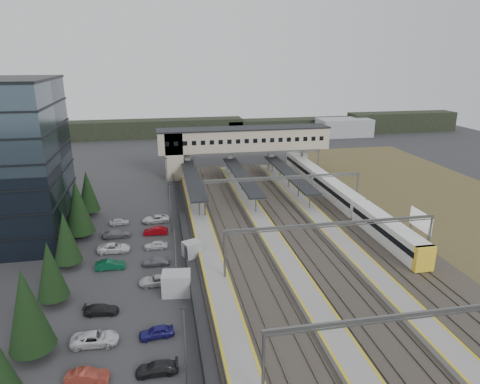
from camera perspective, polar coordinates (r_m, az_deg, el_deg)
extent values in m
plane|color=#2B2B2D|center=(62.38, -1.34, -8.24)|extent=(220.00, 220.00, 0.00)
cylinder|color=black|center=(47.71, -25.75, -18.42)|extent=(0.44, 0.44, 1.20)
cone|color=black|center=(45.33, -26.53, -13.78)|extent=(4.26, 4.26, 8.20)
cylinder|color=black|center=(55.03, -23.47, -12.98)|extent=(0.44, 0.44, 1.20)
cone|color=black|center=(53.27, -23.98, -9.45)|extent=(3.54, 3.54, 6.80)
cylinder|color=black|center=(62.78, -21.81, -8.84)|extent=(0.44, 0.44, 1.20)
cone|color=black|center=(61.21, -22.23, -5.56)|extent=(3.64, 3.64, 7.00)
cylinder|color=black|center=(71.74, -20.43, -5.30)|extent=(0.44, 0.44, 1.20)
cone|color=black|center=(70.13, -20.84, -1.80)|extent=(4.42, 4.42, 8.50)
cylinder|color=black|center=(80.94, -19.37, -2.55)|extent=(0.44, 0.44, 1.20)
cone|color=black|center=(79.70, -19.66, 0.14)|extent=(3.74, 3.74, 7.20)
imported|color=maroon|center=(42.85, -19.71, -22.16)|extent=(3.83, 1.59, 1.23)
imported|color=silver|center=(46.99, -18.77, -18.02)|extent=(4.72, 2.34, 1.29)
imported|color=black|center=(51.40, -18.01, -14.68)|extent=(3.94, 1.87, 1.11)
imported|color=#0B4B2E|center=(60.53, -16.90, -9.26)|extent=(3.93, 1.40, 1.29)
imported|color=white|center=(65.28, -16.47, -7.16)|extent=(4.78, 2.46, 1.29)
imported|color=slate|center=(70.12, -16.10, -5.36)|extent=(4.47, 1.99, 1.28)
imported|color=silver|center=(75.04, -15.78, -3.84)|extent=(3.32, 1.43, 1.12)
imported|color=black|center=(42.27, -11.02, -22.06)|extent=(3.86, 1.59, 1.12)
imported|color=navy|center=(46.44, -11.06, -17.84)|extent=(3.67, 1.77, 1.21)
imported|color=silver|center=(55.43, -11.12, -11.49)|extent=(4.31, 2.12, 1.18)
imported|color=slate|center=(60.14, -11.14, -9.06)|extent=(3.86, 1.64, 1.11)
imported|color=silver|center=(64.91, -11.16, -6.95)|extent=(3.49, 1.56, 1.17)
imported|color=maroon|center=(69.74, -11.18, -5.10)|extent=(3.96, 1.69, 1.27)
imported|color=silver|center=(74.66, -11.19, -3.54)|extent=(4.62, 2.31, 1.26)
cylinder|color=slate|center=(38.31, -7.34, -20.07)|extent=(0.16, 0.16, 8.00)
cube|color=black|center=(36.00, -7.60, -15.03)|extent=(0.50, 0.25, 0.15)
cylinder|color=slate|center=(52.78, -8.60, -8.73)|extent=(0.16, 0.16, 8.00)
cube|color=black|center=(51.12, -8.80, -4.72)|extent=(0.50, 0.25, 0.15)
cylinder|color=slate|center=(69.36, -9.28, -2.13)|extent=(0.16, 0.16, 8.00)
cube|color=black|center=(68.11, -9.45, 1.03)|extent=(0.50, 0.25, 0.15)
cylinder|color=slate|center=(86.51, -9.70, 1.89)|extent=(0.16, 0.16, 8.00)
cube|color=black|center=(85.51, -9.84, 4.47)|extent=(0.50, 0.25, 0.15)
cube|color=#26282B|center=(65.87, -7.69, -5.98)|extent=(0.08, 90.00, 2.00)
cube|color=#9DA0A3|center=(52.74, -8.48, -11.96)|extent=(3.60, 2.82, 2.78)
cube|color=#9DA0A3|center=(61.60, -6.40, -7.57)|extent=(2.99, 2.77, 2.21)
cube|color=#322E28|center=(69.47, 7.81, -5.49)|extent=(34.00, 90.00, 0.20)
cube|color=#59544C|center=(66.64, -2.67, -6.21)|extent=(0.08, 90.00, 0.14)
cube|color=#59544C|center=(66.84, -1.45, -6.12)|extent=(0.08, 90.00, 0.14)
cube|color=#59544C|center=(67.26, 0.72, -5.96)|extent=(0.08, 90.00, 0.14)
cube|color=#59544C|center=(67.54, 1.92, -5.86)|extent=(0.08, 90.00, 0.14)
cube|color=#59544C|center=(68.62, 5.65, -5.55)|extent=(0.08, 90.00, 0.14)
cube|color=#59544C|center=(69.02, 6.81, -5.44)|extent=(0.08, 90.00, 0.14)
cube|color=#59544C|center=(69.80, 8.82, -5.26)|extent=(0.08, 90.00, 0.14)
cube|color=#59544C|center=(70.27, 9.93, -5.16)|extent=(0.08, 90.00, 0.14)
cube|color=#59544C|center=(71.95, 13.35, -4.83)|extent=(0.08, 90.00, 0.14)
cube|color=#59544C|center=(72.53, 14.39, -4.72)|extent=(0.08, 90.00, 0.14)
cube|color=#59544C|center=(73.62, 16.20, -4.54)|extent=(0.08, 90.00, 0.14)
cube|color=#59544C|center=(74.26, 17.20, -4.43)|extent=(0.08, 90.00, 0.14)
cube|color=gray|center=(66.32, -4.64, -6.21)|extent=(3.20, 82.00, 0.90)
cube|color=gold|center=(66.02, -5.90, -5.93)|extent=(0.25, 82.00, 0.02)
cube|color=gold|center=(66.28, -3.40, -5.77)|extent=(0.25, 82.00, 0.02)
cube|color=gray|center=(67.98, 3.81, -5.57)|extent=(3.20, 82.00, 0.90)
cube|color=gold|center=(67.46, 2.62, -5.31)|extent=(0.25, 82.00, 0.02)
cube|color=gold|center=(68.15, 5.00, -5.12)|extent=(0.25, 82.00, 0.02)
cube|color=gray|center=(71.01, 11.67, -4.87)|extent=(3.20, 82.00, 0.90)
cube|color=gold|center=(70.32, 10.60, -4.62)|extent=(0.25, 82.00, 0.02)
cube|color=gold|center=(71.39, 12.77, -4.42)|extent=(0.25, 82.00, 0.02)
cube|color=black|center=(85.76, -6.34, 1.90)|extent=(3.00, 30.00, 0.25)
cube|color=slate|center=(85.80, -6.34, 1.80)|extent=(3.10, 30.00, 0.12)
cylinder|color=slate|center=(73.91, -5.46, -2.02)|extent=(0.20, 0.20, 3.10)
cylinder|color=slate|center=(80.03, -5.91, -0.46)|extent=(0.20, 0.20, 3.10)
cylinder|color=slate|center=(86.21, -6.31, 0.87)|extent=(0.20, 0.20, 3.10)
cylinder|color=slate|center=(92.43, -6.65, 2.03)|extent=(0.20, 0.20, 3.10)
cylinder|color=slate|center=(98.69, -6.94, 3.04)|extent=(0.20, 0.20, 3.10)
cube|color=black|center=(87.04, 0.23, 2.25)|extent=(3.00, 30.00, 0.25)
cube|color=slate|center=(87.08, 0.23, 2.15)|extent=(3.10, 30.00, 0.12)
cylinder|color=slate|center=(75.40, 2.13, -1.54)|extent=(0.20, 0.20, 3.10)
cylinder|color=slate|center=(81.41, 1.11, -0.05)|extent=(0.20, 0.20, 3.10)
cylinder|color=slate|center=(87.49, 0.23, 1.24)|extent=(0.20, 0.20, 3.10)
cylinder|color=slate|center=(93.63, -0.53, 2.36)|extent=(0.20, 0.20, 3.10)
cylinder|color=slate|center=(99.81, -1.20, 3.34)|extent=(0.20, 0.20, 3.10)
cube|color=black|center=(89.44, 6.54, 2.56)|extent=(3.00, 30.00, 0.25)
cube|color=slate|center=(89.48, 6.54, 2.47)|extent=(3.10, 30.00, 0.12)
cylinder|color=slate|center=(78.15, 9.29, -1.06)|extent=(0.20, 0.20, 3.10)
cylinder|color=slate|center=(83.96, 7.80, 0.35)|extent=(0.20, 0.20, 3.10)
cylinder|color=slate|center=(89.87, 6.50, 1.58)|extent=(0.20, 0.20, 3.10)
cylinder|color=slate|center=(95.85, 5.36, 2.65)|extent=(0.20, 0.20, 3.10)
cylinder|color=slate|center=(101.90, 4.36, 3.60)|extent=(0.20, 0.20, 3.10)
cube|color=#B5A98F|center=(101.01, 0.55, 7.07)|extent=(40.00, 6.00, 5.00)
cube|color=black|center=(100.56, 0.56, 8.49)|extent=(40.40, 6.40, 0.30)
cube|color=#B5A98F|center=(99.76, -8.82, 4.96)|extent=(4.00, 6.00, 11.00)
cube|color=black|center=(96.12, -9.73, 6.31)|extent=(1.00, 0.06, 1.00)
cube|color=black|center=(96.18, -8.53, 6.38)|extent=(1.00, 0.06, 1.00)
cube|color=black|center=(96.27, -7.33, 6.44)|extent=(1.00, 0.06, 1.00)
cube|color=black|center=(96.41, -6.14, 6.50)|extent=(1.00, 0.06, 1.00)
cube|color=black|center=(96.59, -4.95, 6.56)|extent=(1.00, 0.06, 1.00)
cube|color=black|center=(96.81, -3.77, 6.61)|extent=(1.00, 0.06, 1.00)
cube|color=black|center=(97.07, -2.59, 6.66)|extent=(1.00, 0.06, 1.00)
cube|color=black|center=(97.37, -1.42, 6.71)|extent=(1.00, 0.06, 1.00)
cube|color=black|center=(97.71, -0.25, 6.76)|extent=(1.00, 0.06, 1.00)
cube|color=black|center=(98.09, 0.90, 6.80)|extent=(1.00, 0.06, 1.00)
cube|color=black|center=(98.51, 2.05, 6.84)|extent=(1.00, 0.06, 1.00)
cube|color=black|center=(98.97, 3.19, 6.87)|extent=(1.00, 0.06, 1.00)
cube|color=black|center=(99.46, 4.32, 6.91)|extent=(1.00, 0.06, 1.00)
cube|color=black|center=(99.99, 5.43, 6.94)|extent=(1.00, 0.06, 1.00)
cube|color=black|center=(100.57, 6.53, 6.96)|extent=(1.00, 0.06, 1.00)
cube|color=black|center=(101.17, 7.62, 6.99)|extent=(1.00, 0.06, 1.00)
cube|color=black|center=(101.82, 8.70, 7.01)|extent=(1.00, 0.06, 1.00)
cube|color=black|center=(102.49, 9.76, 7.03)|extent=(1.00, 0.06, 1.00)
cube|color=black|center=(103.20, 10.81, 7.04)|extent=(1.00, 0.06, 1.00)
cube|color=gray|center=(100.39, -7.90, 3.61)|extent=(1.20, 1.60, 6.00)
cube|color=gray|center=(100.47, -7.04, 3.66)|extent=(1.20, 1.60, 6.00)
cube|color=gray|center=(101.57, -1.40, 3.95)|extent=(1.20, 1.60, 6.00)
cube|color=gray|center=(103.63, 4.08, 4.19)|extent=(1.20, 1.60, 6.00)
cube|color=gray|center=(106.09, 8.54, 4.36)|extent=(1.20, 1.60, 6.00)
cylinder|color=slate|center=(36.99, 3.12, -22.54)|extent=(0.28, 0.28, 7.00)
cube|color=slate|center=(40.10, 23.71, -14.50)|extent=(28.40, 0.25, 0.35)
cube|color=slate|center=(40.30, 23.63, -14.98)|extent=(28.40, 0.12, 0.12)
cylinder|color=slate|center=(53.46, -2.06, -8.76)|extent=(0.28, 0.28, 7.00)
cylinder|color=slate|center=(63.57, 23.88, -5.89)|extent=(0.28, 0.28, 7.00)
cube|color=slate|center=(55.66, 12.32, -4.12)|extent=(28.40, 0.25, 0.35)
cube|color=slate|center=(55.81, 12.29, -4.51)|extent=(28.40, 0.12, 0.12)
cylinder|color=slate|center=(73.63, -4.71, -1.17)|extent=(0.28, 0.28, 7.00)
cylinder|color=slate|center=(81.26, 15.31, 0.08)|extent=(0.28, 0.28, 7.00)
cube|color=slate|center=(75.24, 5.88, 2.01)|extent=(28.40, 0.25, 0.35)
cube|color=slate|center=(75.35, 5.87, 1.72)|extent=(28.40, 0.12, 0.12)
cylinder|color=slate|center=(92.69, -6.08, 2.80)|extent=(0.28, 0.28, 7.00)
cylinder|color=slate|center=(98.86, 10.33, 3.57)|extent=(0.28, 0.28, 7.00)
cube|color=slate|center=(93.98, 2.42, 5.30)|extent=(28.40, 0.25, 0.35)
cube|color=slate|center=(94.06, 2.41, 5.06)|extent=(28.40, 0.12, 0.12)
cube|color=white|center=(68.47, 19.10, -4.96)|extent=(2.71, 18.77, 3.49)
cube|color=black|center=(68.32, 19.13, -4.66)|extent=(2.77, 18.17, 0.87)
cube|color=slate|center=(69.04, 18.97, -6.11)|extent=(2.32, 17.37, 0.48)
cube|color=white|center=(84.65, 12.74, -0.05)|extent=(2.71, 18.77, 3.49)
cube|color=black|center=(84.54, 12.76, 0.20)|extent=(2.77, 18.17, 0.87)
cube|color=slate|center=(85.11, 12.67, -1.01)|extent=(2.32, 17.37, 0.48)
cube|color=white|center=(101.95, 8.49, 3.25)|extent=(2.71, 18.77, 3.49)
cube|color=black|center=(101.86, 8.50, 3.46)|extent=(2.77, 18.17, 0.87)
cube|color=slate|center=(102.34, 8.45, 2.43)|extent=(2.32, 17.37, 0.48)
cube|color=yellow|center=(61.37, 23.33, -8.17)|extent=(2.73, 0.90, 3.49)
cylinder|color=slate|center=(69.85, 23.80, -5.56)|extent=(0.20, 0.20, 2.98)
cylinder|color=slate|center=(73.34, 21.83, -4.21)|extent=(0.20, 0.20, 2.98)
cube|color=white|center=(70.95, 22.96, -3.53)|extent=(0.17, 5.59, 2.80)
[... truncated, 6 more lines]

